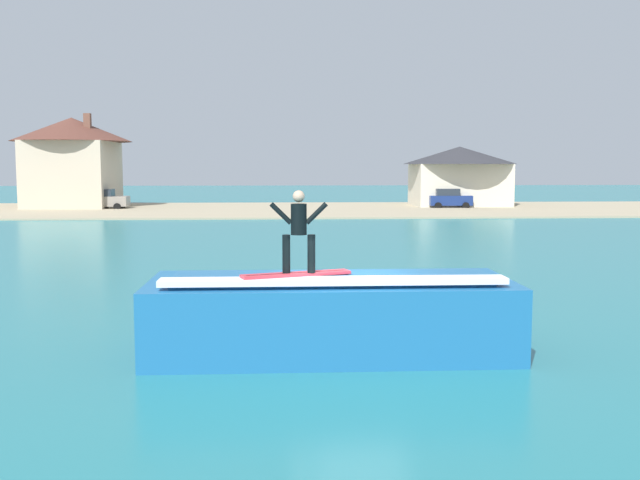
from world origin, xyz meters
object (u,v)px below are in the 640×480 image
object	(u,v)px
wave_crest	(331,314)
car_far_shore	(449,198)
car_near_shore	(102,199)
house_gabled_white	(459,172)
surfer	(299,227)
house_with_chimney	(73,157)
surfboard	(296,274)

from	to	relation	value
wave_crest	car_far_shore	bearing A→B (deg)	74.13
car_near_shore	wave_crest	bearing A→B (deg)	-71.51
car_far_shore	house_gabled_white	size ratio (longest dim) A/B	0.36
car_near_shore	car_far_shore	bearing A→B (deg)	-0.36
surfer	house_with_chimney	distance (m)	58.14
surfboard	house_with_chimney	world-z (taller)	house_with_chimney
surfer	house_gabled_white	xyz separation A→B (m)	(16.90, 54.84, 0.61)
wave_crest	surfer	size ratio (longest dim) A/B	4.60
surfboard	car_near_shore	xyz separation A→B (m)	(-16.39, 51.89, -0.85)
car_near_shore	house_with_chimney	distance (m)	5.73
surfer	house_with_chimney	bearing A→B (deg)	109.83
wave_crest	house_gabled_white	size ratio (longest dim) A/B	0.71
surfer	car_near_shore	world-z (taller)	surfer
car_far_shore	surfer	bearing A→B (deg)	-106.38
house_with_chimney	car_far_shore	bearing A→B (deg)	-4.82
surfboard	car_far_shore	size ratio (longest dim) A/B	0.58
wave_crest	house_with_chimney	size ratio (longest dim) A/B	0.70
surfer	car_far_shore	size ratio (longest dim) A/B	0.43
wave_crest	house_with_chimney	bearing A→B (deg)	110.70
wave_crest	car_near_shore	size ratio (longest dim) A/B	1.71
car_near_shore	surfboard	bearing A→B (deg)	-72.47
wave_crest	car_far_shore	world-z (taller)	car_far_shore
surfer	house_with_chimney	xyz separation A→B (m)	(-19.71, 54.66, 2.02)
car_far_shore	house_gabled_white	xyz separation A→B (m)	(1.70, 3.12, 2.42)
surfboard	surfer	size ratio (longest dim) A/B	1.36
house_with_chimney	house_gabled_white	xyz separation A→B (m)	(36.61, 0.18, -1.42)
house_with_chimney	house_gabled_white	distance (m)	36.64
car_far_shore	wave_crest	bearing A→B (deg)	-105.87
surfer	surfboard	bearing A→B (deg)	152.61
car_near_shore	house_with_chimney	size ratio (longest dim) A/B	0.41
car_near_shore	car_far_shore	distance (m)	31.65
surfer	wave_crest	bearing A→B (deg)	43.63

